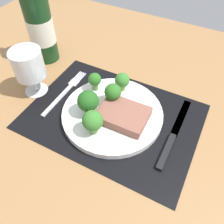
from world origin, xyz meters
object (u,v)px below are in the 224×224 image
fork (65,92)px  steak (123,115)px  plate (112,114)px  knife (172,137)px  wine_bottle (40,26)px  wine_glass (29,66)px

fork → steak: bearing=-6.2°
plate → steak: steak is taller
plate → knife: size_ratio=1.09×
plate → knife: plate is taller
knife → fork: bearing=178.6°
steak → fork: 18.96cm
fork → wine_bottle: (-14.68, 11.04, 10.48)cm
plate → wine_bottle: bearing=157.6°
plate → wine_glass: 24.51cm
plate → wine_glass: size_ratio=1.95×
wine_bottle → wine_glass: (6.82, -13.81, -2.56)cm
knife → wine_bottle: (-45.74, 11.93, 10.43)cm
fork → wine_bottle: 21.15cm
knife → wine_bottle: size_ratio=0.77×
steak → wine_glass: (-26.54, -0.72, 5.42)cm
fork → knife: knife is taller
plate → fork: (-15.48, 1.42, -0.55)cm
plate → wine_glass: (-23.34, -1.35, 7.37)cm
steak → knife: steak is taller
plate → steak: bearing=-11.2°
plate → fork: plate is taller
wine_glass → knife: bearing=2.8°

